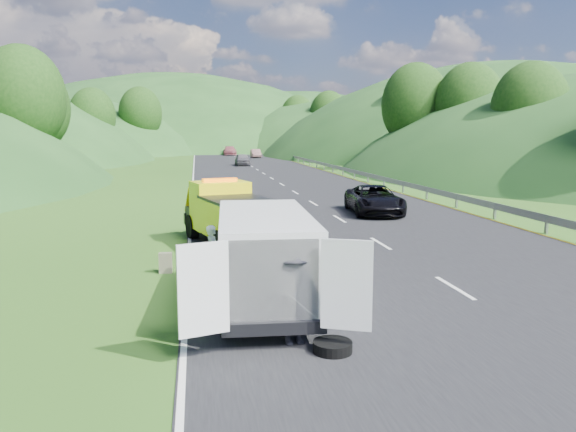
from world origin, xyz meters
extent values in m
plane|color=#38661E|center=(0.00, 0.00, 0.00)|extent=(320.00, 320.00, 0.00)
cube|color=black|center=(3.00, 40.00, 0.01)|extent=(14.00, 200.00, 0.02)
cube|color=gray|center=(10.30, 52.50, 0.00)|extent=(0.06, 140.00, 1.52)
cylinder|color=black|center=(-3.79, 6.23, 0.46)|extent=(0.55, 0.98, 0.93)
cylinder|color=black|center=(-2.09, 6.69, 0.46)|extent=(0.55, 0.98, 0.93)
cylinder|color=black|center=(-2.83, 2.64, 0.46)|extent=(0.55, 0.98, 0.93)
cylinder|color=black|center=(-1.12, 3.10, 0.46)|extent=(0.55, 0.98, 0.93)
cube|color=#FFED0D|center=(-2.73, 5.70, 1.35)|extent=(2.31, 1.95, 1.77)
cube|color=#FFED0D|center=(-2.19, 3.68, 1.12)|extent=(2.79, 3.58, 1.21)
cube|color=black|center=(-2.19, 3.68, 1.77)|extent=(2.79, 3.58, 0.09)
cube|color=black|center=(-3.02, 6.77, 0.84)|extent=(2.08, 1.56, 0.65)
cube|color=black|center=(-3.17, 7.31, 0.65)|extent=(1.93, 0.68, 0.46)
cube|color=#FFED0D|center=(-3.11, 7.09, 1.44)|extent=(1.98, 1.19, 1.02)
cube|color=orange|center=(-2.73, 5.70, 2.28)|extent=(1.32, 0.56, 0.15)
cube|color=black|center=(-2.90, 6.32, 1.67)|extent=(1.72, 0.53, 0.84)
cylinder|color=black|center=(-2.88, -1.04, 0.39)|extent=(0.33, 0.80, 0.78)
cylinder|color=black|center=(-1.12, -1.13, 0.39)|extent=(0.33, 0.80, 0.78)
cylinder|color=black|center=(-3.05, -4.37, 0.39)|extent=(0.33, 0.80, 0.78)
cylinder|color=black|center=(-1.29, -4.46, 0.39)|extent=(0.33, 0.80, 0.78)
cube|color=silver|center=(-2.09, -2.85, 1.32)|extent=(2.26, 5.19, 1.81)
cube|color=silver|center=(-1.96, -0.16, 0.93)|extent=(2.00, 0.98, 0.98)
cube|color=black|center=(-1.97, -0.35, 1.71)|extent=(1.83, 0.42, 0.82)
cube|color=black|center=(-2.22, -5.34, 1.32)|extent=(1.67, 0.18, 1.57)
cube|color=silver|center=(-3.51, -5.72, 1.32)|extent=(0.91, 0.33, 1.67)
cube|color=silver|center=(-0.97, -5.85, 1.32)|extent=(0.88, 0.42, 1.67)
cube|color=black|center=(-2.23, -5.44, 0.44)|extent=(1.96, 0.25, 0.24)
imported|color=white|center=(-3.20, -0.05, 0.00)|extent=(0.42, 0.56, 1.50)
imported|color=tan|center=(-1.65, 0.56, 0.00)|extent=(0.55, 0.56, 0.91)
imported|color=black|center=(-1.81, -5.16, 0.00)|extent=(1.30, 0.84, 1.90)
cube|color=#625F49|center=(-4.53, 0.90, 0.30)|extent=(0.38, 0.23, 0.60)
cylinder|color=black|center=(-1.18, -5.70, 0.00)|extent=(0.73, 0.73, 0.20)
imported|color=black|center=(5.16, 11.46, 0.00)|extent=(2.83, 5.29, 1.41)
imported|color=#4D4C51|center=(2.04, 54.16, 0.00)|extent=(1.74, 4.34, 1.48)
imported|color=brown|center=(5.95, 75.69, 0.00)|extent=(1.47, 4.21, 1.39)
imported|color=#974B52|center=(2.42, 86.79, 0.00)|extent=(2.22, 5.46, 1.58)
camera|label=1|loc=(-3.58, -15.32, 4.03)|focal=35.00mm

